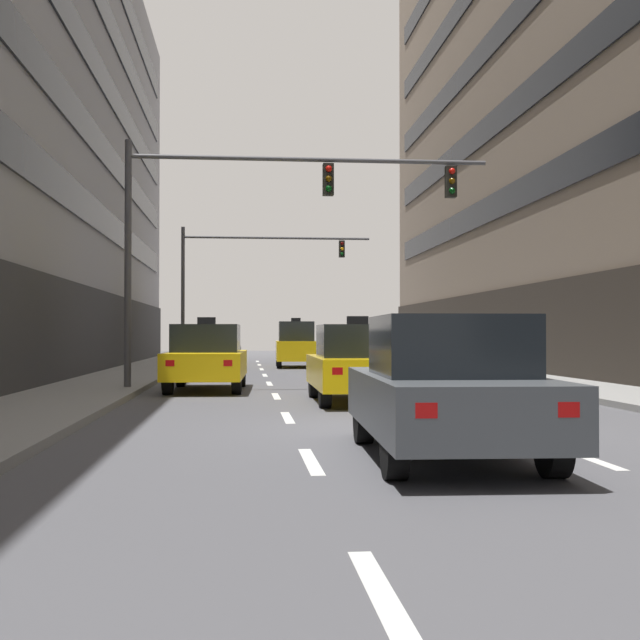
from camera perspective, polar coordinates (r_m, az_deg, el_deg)
ground_plane at (r=12.88m, az=5.71°, el=-7.65°), size 120.00×120.00×0.00m
lane_stripe_l1_s2 at (r=4.85m, az=4.54°, el=-18.87°), size 0.16×2.00×0.01m
lane_stripe_l1_s3 at (r=9.70m, az=-0.66°, el=-9.83°), size 0.16×2.00×0.01m
lane_stripe_l1_s4 at (r=14.65m, az=-2.29°, el=-6.83°), size 0.16×2.00×0.01m
lane_stripe_l1_s5 at (r=19.62m, az=-3.09°, el=-5.34°), size 0.16×2.00×0.01m
lane_stripe_l1_s6 at (r=24.61m, az=-3.57°, el=-4.46°), size 0.16×2.00×0.01m
lane_stripe_l1_s7 at (r=29.60m, az=-3.88°, el=-3.87°), size 0.16×2.00×0.01m
lane_stripe_l1_s8 at (r=34.59m, az=-4.10°, el=-3.45°), size 0.16×2.00×0.01m
lane_stripe_l1_s9 at (r=39.59m, az=-4.27°, el=-3.14°), size 0.16×2.00×0.01m
lane_stripe_l1_s10 at (r=44.58m, az=-4.40°, el=-2.90°), size 0.16×2.00×0.01m
lane_stripe_l2_s3 at (r=10.51m, az=18.04°, el=-9.09°), size 0.16×2.00×0.01m
lane_stripe_l2_s4 at (r=15.20m, az=10.47°, el=-6.60°), size 0.16×2.00×0.01m
lane_stripe_l2_s5 at (r=20.04m, az=6.53°, el=-5.25°), size 0.16×2.00×0.01m
lane_stripe_l2_s6 at (r=24.94m, az=4.15°, el=-4.41°), size 0.16×2.00×0.01m
lane_stripe_l2_s7 at (r=29.87m, az=2.55°, el=-3.84°), size 0.16×2.00×0.01m
lane_stripe_l2_s8 at (r=34.83m, az=1.41°, el=-3.44°), size 0.16×2.00×0.01m
lane_stripe_l2_s9 at (r=39.79m, az=0.55°, el=-3.13°), size 0.16×2.00×0.01m
lane_stripe_l2_s10 at (r=44.77m, az=-0.12°, el=-2.89°), size 0.16×2.00×0.01m
taxi_driving_0 at (r=21.73m, az=-7.92°, el=-2.65°), size 2.12×4.72×1.93m
car_driving_1 at (r=9.90m, az=8.82°, el=-4.75°), size 2.07×4.63×1.71m
taxi_driving_2 at (r=36.65m, az=-1.70°, el=-1.73°), size 1.89×4.27×2.22m
taxi_driving_3 at (r=17.88m, az=2.58°, el=-3.09°), size 1.93×4.54×1.88m
taxi_driving_4 at (r=39.93m, az=-6.89°, el=-2.02°), size 1.85×4.19×1.73m
car_driving_5 at (r=34.56m, az=-7.09°, el=-2.10°), size 1.88×4.44×1.66m
traffic_signal_0 at (r=21.51m, az=-4.37°, el=7.73°), size 9.51×0.35×6.35m
traffic_signal_1 at (r=40.67m, az=-5.60°, el=3.61°), size 9.37×0.35×6.64m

